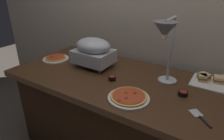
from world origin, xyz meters
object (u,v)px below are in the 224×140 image
Objects in this scene: pizza_plate_center at (129,97)px; serving_spatula at (200,117)px; sandwich_platter at (216,82)px; sauce_cup_near at (112,78)px; pizza_plate_front at (56,58)px; chafing_dish at (93,51)px; heat_lamp at (166,37)px; sauce_cup_far at (183,93)px.

serving_spatula is at bearing 5.64° from pizza_plate_center.
serving_spatula is (-0.02, -0.48, -0.02)m from sandwich_platter.
pizza_plate_front is at bearing 173.77° from sauce_cup_near.
chafing_dish is at bearing 153.54° from sauce_cup_near.
pizza_plate_front is 4.18× the size of sauce_cup_near.
sandwich_platter is (0.45, 0.53, 0.01)m from pizza_plate_center.
heat_lamp is 1.13m from pizza_plate_front.
chafing_dish reaches higher than serving_spatula.
chafing_dish is at bearing 172.90° from heat_lamp.
pizza_plate_front is 0.91× the size of pizza_plate_center.
sauce_cup_near is at bearing -6.23° from pizza_plate_front.
chafing_dish is 1.00m from serving_spatula.
chafing_dish is at bearing 149.21° from pizza_plate_center.
pizza_plate_center is (0.52, -0.31, -0.13)m from chafing_dish.
heat_lamp is 0.45m from pizza_plate_center.
pizza_plate_center reaches higher than serving_spatula.
heat_lamp is at bearing -177.19° from sauce_cup_far.
heat_lamp is 1.98× the size of pizza_plate_front.
pizza_plate_front is 1.42m from sandwich_platter.
heat_lamp is at bearing 148.60° from serving_spatula.
pizza_plate_center is 4.60× the size of sauce_cup_near.
pizza_plate_center is 1.89× the size of serving_spatula.
pizza_plate_front and sauce_cup_far have the same top height.
sandwich_platter is (1.39, 0.28, 0.01)m from pizza_plate_front.
heat_lamp reaches higher than sandwich_platter.
sauce_cup_far is at bearing -5.18° from chafing_dish.
pizza_plate_front is at bearing 179.17° from heat_lamp.
sauce_cup_near is 0.41× the size of serving_spatula.
serving_spatula is (0.44, 0.04, -0.01)m from pizza_plate_center.
sauce_cup_far is (0.81, -0.07, -0.13)m from chafing_dish.
sandwich_platter is at bearing 12.60° from chafing_dish.
chafing_dish is at bearing 8.94° from pizza_plate_front.
sandwich_platter is 0.77m from sauce_cup_near.
serving_spatula is (0.15, -0.19, -0.01)m from sauce_cup_far.
pizza_plate_front is at bearing 179.64° from sauce_cup_far.
sandwich_platter is 2.66× the size of serving_spatula.
heat_lamp reaches higher than sauce_cup_far.
heat_lamp is 8.28× the size of sauce_cup_near.
heat_lamp is at bearing 9.52° from sauce_cup_near.
sandwich_platter is (0.97, 0.22, -0.13)m from chafing_dish.
chafing_dish is 0.34m from sauce_cup_near.
pizza_plate_front is 0.97m from pizza_plate_center.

